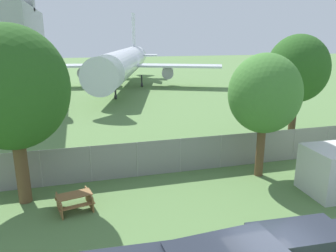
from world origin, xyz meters
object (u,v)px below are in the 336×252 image
Objects in this scene: tree_behind_benches at (12,89)px; tree_left_of_cabin at (265,94)px; car_black_hatchback_near_left at (296,251)px; tree_near_hangar at (298,69)px; airplane at (125,63)px; picnic_bench_near_cabin at (75,200)px.

tree_left_of_cabin is at bearing -0.82° from tree_behind_benches.
tree_left_of_cabin is at bearing 70.97° from car_black_hatchback_near_left.
airplane is at bearing 106.17° from tree_near_hangar.
tree_near_hangar is at bearing 16.01° from tree_behind_benches.
tree_behind_benches is at bearing 179.18° from tree_left_of_cabin.
airplane is 8.64× the size of car_black_hatchback_near_left.
airplane is 30.90m from tree_near_hangar.
tree_near_hangar is at bearing 31.94° from airplane.
tree_near_hangar is at bearing 42.50° from tree_left_of_cabin.
car_black_hatchback_near_left is at bearing -124.77° from tree_near_hangar.
airplane is 4.70× the size of tree_near_hangar.
tree_left_of_cabin is 12.51m from tree_behind_benches.
picnic_bench_near_cabin is (-7.57, -36.36, -3.34)m from airplane.
picnic_bench_near_cabin is 9.52m from car_black_hatchback_near_left.
airplane reaches higher than car_black_hatchback_near_left.
airplane is 42.81m from car_black_hatchback_near_left.
car_black_hatchback_near_left is at bearing -39.55° from tree_behind_benches.
tree_near_hangar is at bearing 22.59° from picnic_bench_near_cabin.
car_black_hatchback_near_left is at bearing 15.13° from airplane.
tree_behind_benches is at bearing -0.01° from airplane.
picnic_bench_near_cabin is 0.26× the size of tree_left_of_cabin.
tree_near_hangar is (8.59, -29.64, 1.58)m from airplane.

